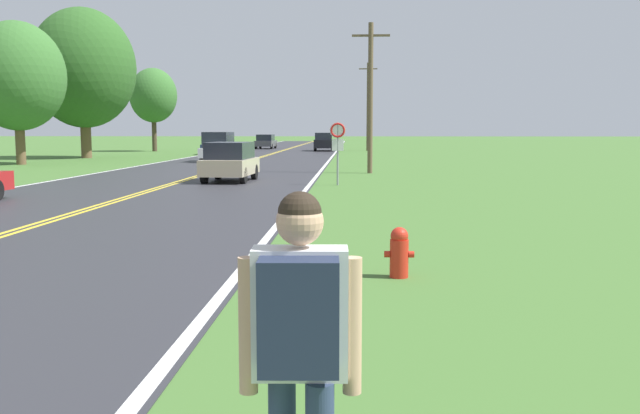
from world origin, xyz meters
TOP-DOWN VIEW (x-y plane):
  - hitchhiker_person at (6.77, 3.66)m, footprint 0.62×0.44m
  - fire_hydrant at (7.69, 10.02)m, footprint 0.43×0.27m
  - traffic_sign at (6.41, 26.01)m, footprint 0.60×0.10m
  - utility_pole_midground at (7.79, 33.17)m, footprint 1.80×0.24m
  - utility_pole_far at (8.35, 67.41)m, footprint 1.80×0.24m
  - tree_behind_sign at (-12.94, 40.11)m, footprint 5.60×5.60m
  - tree_mid_treeline at (-12.64, 49.36)m, footprint 7.50×7.50m
  - tree_right_cluster at (-12.06, 64.53)m, footprint 4.46×4.46m
  - car_champagne_hatchback_mid_near at (2.01, 27.62)m, footprint 1.91×3.67m
  - car_white_van_mid_far at (-1.78, 44.14)m, footprint 1.81×4.28m
  - car_dark_blue_sedan_receding at (-4.42, 57.32)m, footprint 2.15×4.93m
  - car_black_suv_distant at (4.06, 66.40)m, footprint 1.96×4.60m
  - car_dark_grey_sedan_horizon at (-2.51, 73.29)m, footprint 2.05×4.11m

SIDE VIEW (x-z plane):
  - fire_hydrant at x=7.69m, z-range 0.01..0.74m
  - car_dark_blue_sedan_receding at x=-4.42m, z-range 0.02..1.45m
  - car_dark_grey_sedan_horizon at x=-2.51m, z-range 0.01..1.55m
  - car_champagne_hatchback_mid_near at x=2.01m, z-range 0.04..1.64m
  - car_black_suv_distant at x=4.06m, z-range 0.05..1.82m
  - car_white_van_mid_far at x=-1.78m, z-range 0.03..1.97m
  - hitchhiker_person at x=6.77m, z-range 0.20..2.02m
  - traffic_sign at x=6.41m, z-range 0.60..2.98m
  - utility_pole_midground at x=7.79m, z-range 0.15..7.27m
  - utility_pole_far at x=8.35m, z-range 0.15..8.70m
  - tree_behind_sign at x=-12.94m, z-range 0.99..9.46m
  - tree_right_cluster at x=-12.06m, z-range 1.34..9.21m
  - tree_mid_treeline at x=-12.64m, z-range 1.09..11.91m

